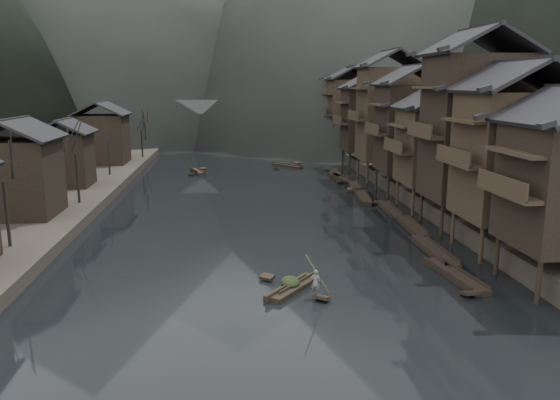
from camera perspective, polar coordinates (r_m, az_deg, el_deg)
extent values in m
plane|color=black|center=(39.39, -1.18, -5.70)|extent=(300.00, 300.00, 0.00)
cube|color=#2D2823|center=(86.83, 20.48, 3.92)|extent=(40.00, 200.00, 1.80)
cylinder|color=black|center=(33.62, 25.42, -7.72)|extent=(0.30, 0.30, 2.90)
cylinder|color=black|center=(37.59, 21.73, -5.38)|extent=(0.30, 0.30, 2.90)
cylinder|color=black|center=(38.90, 25.35, -5.11)|extent=(0.30, 0.30, 2.90)
cube|color=#2D2319|center=(34.06, 22.77, 0.65)|extent=(1.20, 5.70, 0.25)
cylinder|color=#2D2319|center=(39.47, 20.30, -4.46)|extent=(0.30, 0.30, 2.90)
cylinder|color=#2D2319|center=(43.67, 17.61, -2.72)|extent=(0.30, 0.30, 2.90)
cylinder|color=#2D2319|center=(40.72, 23.80, -4.24)|extent=(0.30, 0.30, 2.90)
cylinder|color=#2D2319|center=(44.81, 20.86, -2.58)|extent=(0.30, 0.30, 2.90)
cube|color=#2D2319|center=(41.85, 23.30, 4.24)|extent=(7.00, 6.00, 8.86)
cube|color=#2D2319|center=(40.15, 18.22, 3.69)|extent=(1.20, 5.70, 0.25)
cylinder|color=black|center=(45.64, 16.55, -2.03)|extent=(0.30, 0.30, 2.90)
cylinder|color=black|center=(50.00, 14.53, -0.71)|extent=(0.30, 0.30, 2.90)
cylinder|color=black|center=(46.73, 19.69, -1.92)|extent=(0.30, 0.30, 2.90)
cylinder|color=black|center=(50.99, 17.44, -0.64)|extent=(0.30, 0.30, 2.90)
cube|color=black|center=(47.94, 19.47, 7.10)|extent=(7.00, 6.00, 11.69)
cube|color=#2D2319|center=(46.47, 14.90, 6.52)|extent=(1.20, 5.70, 0.25)
cylinder|color=#2D2319|center=(52.02, 13.72, -0.18)|extent=(0.30, 0.30, 2.90)
cylinder|color=#2D2319|center=(56.49, 12.16, 0.84)|extent=(0.30, 0.30, 2.90)
cylinder|color=#2D2319|center=(52.98, 16.54, -0.12)|extent=(0.30, 0.30, 2.90)
cylinder|color=#2D2319|center=(57.37, 14.78, 0.88)|extent=(0.30, 0.30, 2.90)
cube|color=#2D2319|center=(54.56, 16.25, 5.39)|extent=(7.00, 6.00, 7.09)
cube|color=#2D2319|center=(53.27, 12.21, 5.07)|extent=(1.20, 5.70, 0.25)
cylinder|color=black|center=(59.49, 11.24, 1.43)|extent=(0.30, 0.30, 2.90)
cylinder|color=black|center=(64.03, 10.03, 2.22)|extent=(0.30, 0.30, 2.90)
cylinder|color=black|center=(60.33, 13.75, 1.46)|extent=(0.30, 0.30, 2.90)
cylinder|color=black|center=(64.81, 12.38, 2.24)|extent=(0.30, 0.30, 2.90)
cube|color=black|center=(61.94, 13.61, 7.28)|extent=(7.00, 6.00, 9.26)
cube|color=#2D2319|center=(60.80, 9.99, 6.91)|extent=(1.20, 5.70, 0.25)
cylinder|color=#2D2319|center=(68.03, 9.11, 2.82)|extent=(0.30, 0.30, 2.90)
cylinder|color=#2D2319|center=(72.63, 8.17, 3.43)|extent=(0.30, 0.30, 2.90)
cylinder|color=#2D2319|center=(68.77, 11.33, 2.84)|extent=(0.30, 0.30, 2.90)
cylinder|color=#2D2319|center=(73.32, 10.27, 3.44)|extent=(0.30, 0.30, 2.90)
cube|color=#2D2319|center=(70.43, 11.28, 8.77)|extent=(7.00, 6.00, 11.37)
cube|color=#2D2319|center=(69.43, 8.06, 8.37)|extent=(1.20, 5.70, 0.25)
cylinder|color=black|center=(77.65, 7.28, 4.00)|extent=(0.30, 0.30, 2.90)
cylinder|color=black|center=(82.29, 6.56, 4.47)|extent=(0.30, 0.30, 2.90)
cylinder|color=black|center=(78.29, 9.25, 4.01)|extent=(0.30, 0.30, 2.90)
cylinder|color=black|center=(82.90, 8.42, 4.47)|extent=(0.30, 0.30, 2.90)
cube|color=black|center=(80.13, 9.20, 8.27)|extent=(7.00, 6.00, 8.73)
cube|color=#2D2319|center=(79.25, 6.36, 7.99)|extent=(1.20, 5.70, 0.25)
cylinder|color=#2D2319|center=(89.30, 5.61, 5.08)|extent=(0.30, 0.30, 2.90)
cylinder|color=#2D2319|center=(93.98, 5.06, 5.43)|extent=(0.30, 0.30, 2.90)
cylinder|color=#2D2319|center=(89.86, 7.34, 5.08)|extent=(0.30, 0.30, 2.90)
cylinder|color=#2D2319|center=(94.51, 6.71, 5.44)|extent=(0.30, 0.30, 2.90)
cube|color=#2D2319|center=(91.74, 7.33, 9.20)|extent=(7.00, 6.00, 10.08)
cube|color=#2D2319|center=(90.98, 4.84, 8.91)|extent=(1.20, 5.70, 0.25)
cube|color=black|center=(51.22, -25.65, 2.37)|extent=(6.00, 6.00, 6.50)
cube|color=black|center=(64.44, -21.41, 4.16)|extent=(5.00, 5.00, 5.80)
cube|color=black|center=(81.73, -18.02, 6.24)|extent=(6.50, 6.50, 6.80)
cylinder|color=black|center=(41.46, -25.41, -0.97)|extent=(0.24, 0.24, 4.59)
cylinder|color=black|center=(54.81, -20.43, 2.41)|extent=(0.24, 0.24, 4.70)
cylinder|color=black|center=(70.90, -17.00, 4.48)|extent=(0.24, 0.24, 4.27)
cylinder|color=black|center=(87.18, -14.85, 5.87)|extent=(0.24, 0.24, 4.14)
cylinder|color=black|center=(99.07, -13.73, 6.67)|extent=(0.24, 0.24, 4.32)
cube|color=black|center=(36.44, 17.79, -7.53)|extent=(1.88, 6.54, 0.30)
cube|color=black|center=(36.38, 17.80, -7.26)|extent=(1.92, 6.42, 0.10)
cube|color=black|center=(39.22, 16.56, -5.84)|extent=(1.02, 0.90, 0.34)
cube|color=black|center=(33.61, 19.26, -9.04)|extent=(1.02, 0.90, 0.34)
cube|color=black|center=(40.92, 15.85, -5.27)|extent=(1.12, 6.90, 0.30)
cube|color=black|center=(40.86, 15.87, -5.02)|extent=(1.17, 6.77, 0.10)
cube|color=black|center=(43.85, 14.33, -3.83)|extent=(0.94, 0.85, 0.35)
cube|color=black|center=(37.96, 17.65, -6.51)|extent=(0.94, 0.85, 0.35)
cube|color=black|center=(47.54, 13.54, -2.74)|extent=(1.37, 6.33, 0.30)
cube|color=black|center=(47.49, 13.55, -2.53)|extent=(1.42, 6.21, 0.10)
cube|color=black|center=(50.24, 12.31, -1.73)|extent=(0.97, 0.82, 0.33)
cube|color=black|center=(44.81, 14.94, -3.53)|extent=(0.97, 0.82, 0.33)
cube|color=black|center=(53.58, 11.35, -0.98)|extent=(1.42, 6.29, 0.30)
cube|color=black|center=(53.54, 11.35, -0.80)|extent=(1.47, 6.17, 0.10)
cube|color=black|center=(56.31, 10.34, -0.17)|extent=(0.97, 0.82, 0.33)
cube|color=black|center=(50.82, 12.48, -1.58)|extent=(0.97, 0.82, 0.33)
cube|color=black|center=(59.41, 8.60, 0.39)|extent=(2.00, 7.38, 0.30)
cube|color=black|center=(59.38, 8.61, 0.56)|extent=(2.04, 7.24, 0.10)
cube|color=black|center=(62.60, 7.46, 1.14)|extent=(1.04, 1.00, 0.36)
cube|color=black|center=(56.21, 9.88, -0.18)|extent=(1.04, 1.00, 0.36)
cube|color=black|center=(65.27, 7.79, 1.45)|extent=(1.82, 6.36, 0.30)
cube|color=black|center=(65.23, 7.79, 1.61)|extent=(1.86, 6.24, 0.10)
cube|color=black|center=(68.04, 6.94, 2.02)|extent=(1.02, 0.88, 0.33)
cube|color=black|center=(62.47, 8.72, 1.08)|extent=(1.02, 0.88, 0.33)
cube|color=black|center=(70.72, 6.21, 2.31)|extent=(1.90, 6.25, 0.30)
cube|color=black|center=(70.69, 6.21, 2.45)|extent=(1.94, 6.13, 0.10)
cube|color=black|center=(73.60, 6.06, 2.80)|extent=(1.03, 0.88, 0.33)
cube|color=black|center=(67.79, 6.38, 2.00)|extent=(1.03, 0.88, 0.33)
cube|color=black|center=(74.58, 5.70, 2.82)|extent=(1.91, 7.27, 0.30)
cube|color=black|center=(74.55, 5.70, 2.96)|extent=(1.95, 7.13, 0.10)
cube|color=black|center=(77.81, 4.94, 3.32)|extent=(1.03, 0.98, 0.36)
cube|color=black|center=(71.31, 6.53, 2.49)|extent=(1.03, 0.98, 0.36)
cube|color=black|center=(76.38, -8.61, 2.96)|extent=(2.37, 5.00, 0.30)
cube|color=black|center=(76.35, -8.61, 3.09)|extent=(2.39, 4.92, 0.10)
cube|color=black|center=(78.55, -8.03, 3.33)|extent=(0.99, 0.83, 0.30)
cube|color=black|center=(74.17, -9.22, 2.78)|extent=(0.99, 0.83, 0.30)
cube|color=black|center=(81.10, 0.76, 3.62)|extent=(4.38, 5.09, 0.30)
cube|color=black|center=(81.07, 0.76, 3.74)|extent=(4.35, 5.03, 0.10)
cube|color=black|center=(83.38, 1.78, 3.94)|extent=(1.11, 1.09, 0.32)
cube|color=black|center=(78.80, -0.33, 3.47)|extent=(1.11, 1.09, 0.32)
cube|color=black|center=(99.35, -6.48, 5.09)|extent=(1.39, 5.31, 0.30)
cube|color=black|center=(99.32, -6.48, 5.19)|extent=(1.43, 5.21, 0.10)
cube|color=black|center=(101.83, -6.56, 5.33)|extent=(0.90, 0.71, 0.31)
cube|color=black|center=(96.83, -6.39, 5.00)|extent=(0.90, 0.71, 0.31)
cube|color=#4C4C4F|center=(109.57, -4.00, 9.48)|extent=(40.00, 6.00, 1.60)
cube|color=#4C4C4F|center=(106.82, -3.97, 10.11)|extent=(40.00, 0.50, 1.00)
cube|color=#4C4C4F|center=(112.22, -4.04, 10.20)|extent=(40.00, 0.50, 1.00)
cube|color=#4C4C4F|center=(110.36, -11.31, 7.21)|extent=(3.20, 6.00, 6.40)
cube|color=#4C4C4F|center=(109.80, -6.33, 7.35)|extent=(3.20, 6.00, 6.40)
cube|color=#4C4C4F|center=(110.02, -1.60, 7.42)|extent=(3.20, 6.00, 6.40)
cube|color=#4C4C4F|center=(111.04, 3.34, 7.45)|extent=(3.20, 6.00, 6.40)
cube|color=black|center=(32.79, 1.37, -9.14)|extent=(3.76, 4.41, 0.30)
cube|color=black|center=(32.72, 1.37, -8.84)|extent=(3.74, 4.36, 0.10)
cube|color=black|center=(34.30, -1.35, -7.91)|extent=(1.06, 1.01, 0.30)
cube|color=black|center=(31.26, 4.36, -9.98)|extent=(1.06, 1.01, 0.30)
ellipsoid|color=black|center=(32.73, 1.07, -8.00)|extent=(1.14, 1.50, 0.69)
imported|color=slate|center=(31.23, 3.74, -8.19)|extent=(0.66, 0.55, 1.54)
cylinder|color=#8C7A51|center=(30.51, 4.17, -3.88)|extent=(1.89, 2.13, 3.32)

